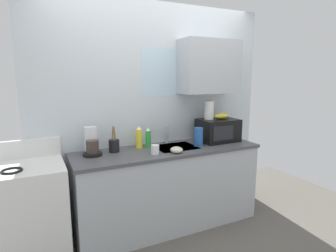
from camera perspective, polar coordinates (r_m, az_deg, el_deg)
kitchen_wall_assembly at (r=3.30m, az=-0.82°, el=4.31°), size 2.84×0.42×2.50m
counter_unit at (r=3.20m, az=0.03°, el=-12.24°), size 2.07×0.63×0.90m
sink_faucet at (r=3.29m, az=-0.20°, el=-1.84°), size 0.03×0.03×0.19m
stove_range at (r=2.93m, az=-26.05°, el=-15.61°), size 0.60×0.60×1.08m
microwave at (r=3.43m, az=10.17°, el=-0.85°), size 0.46×0.35×0.27m
banana_bunch at (r=3.43m, az=10.93°, el=2.02°), size 0.20×0.11×0.07m
paper_towel_roll at (r=3.37m, az=8.42°, el=3.24°), size 0.11×0.11×0.22m
coffee_maker at (r=2.89m, az=-15.36°, el=-3.73°), size 0.19×0.21×0.28m
dish_soap_bottle_green at (r=3.09m, az=-4.09°, el=-2.48°), size 0.06×0.06×0.22m
dish_soap_bottle_yellow at (r=3.08m, az=-5.96°, el=-2.38°), size 0.07×0.07×0.24m
cereal_canister at (r=3.16m, az=6.24°, el=-2.22°), size 0.10×0.10×0.21m
mug_white at (r=2.84m, az=-2.67°, el=-4.82°), size 0.08×0.08×0.09m
utensil_crock at (r=2.96m, az=-10.99°, el=-3.92°), size 0.11×0.11×0.28m
small_bowl at (r=2.88m, az=1.84°, el=-4.89°), size 0.13×0.13×0.06m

